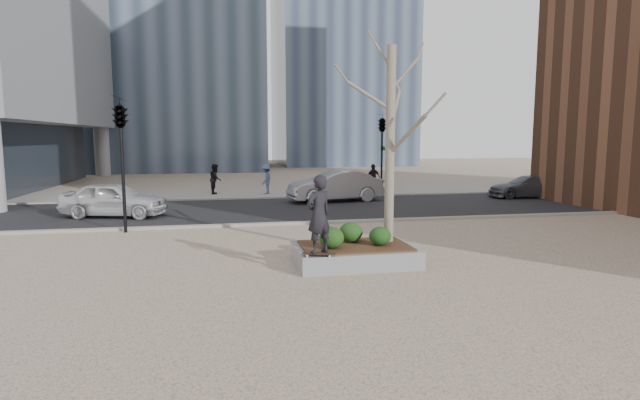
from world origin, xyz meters
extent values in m
plane|color=tan|center=(0.00, 0.00, 0.00)|extent=(120.00, 120.00, 0.00)
cube|color=black|center=(0.00, 10.00, 0.01)|extent=(60.00, 8.00, 0.02)
cube|color=gray|center=(0.00, 17.00, 0.01)|extent=(60.00, 6.00, 0.02)
cube|color=gray|center=(1.00, 0.00, 0.23)|extent=(3.00, 2.00, 0.45)
cube|color=#382314|center=(1.00, 0.00, 0.47)|extent=(2.70, 1.70, 0.04)
ellipsoid|color=#1C3A12|center=(0.34, -0.28, 0.75)|extent=(0.62, 0.62, 0.53)
ellipsoid|color=#123711|center=(0.99, 0.34, 0.75)|extent=(0.61, 0.61, 0.52)
ellipsoid|color=black|center=(1.61, -0.18, 0.72)|extent=(0.55, 0.55, 0.47)
imported|color=black|center=(-0.10, -0.88, 1.43)|extent=(0.79, 0.70, 1.81)
imported|color=silver|center=(-6.53, 9.10, 0.72)|extent=(4.40, 2.64, 1.40)
imported|color=#95969D|center=(3.29, 12.18, 0.79)|extent=(4.88, 2.29, 1.55)
imported|color=#4C4F57|center=(13.65, 11.75, 0.60)|extent=(4.18, 2.11, 1.16)
imported|color=black|center=(-2.61, 16.67, 0.87)|extent=(0.70, 0.87, 1.70)
imported|color=#445A7B|center=(0.20, 16.07, 0.86)|extent=(0.98, 1.23, 1.67)
imported|color=black|center=(6.54, 16.24, 0.83)|extent=(1.03, 0.71, 1.62)
camera|label=1|loc=(-2.27, -11.98, 3.18)|focal=28.00mm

